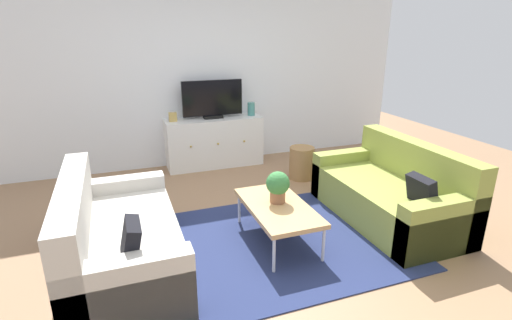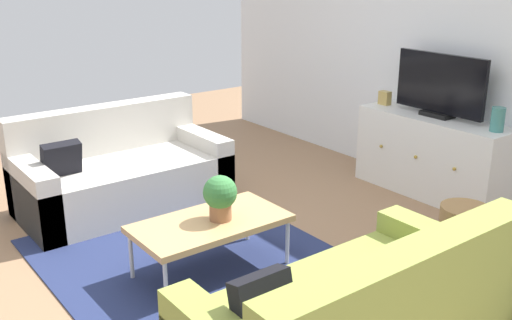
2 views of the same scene
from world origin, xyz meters
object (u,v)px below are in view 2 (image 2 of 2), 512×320
Objects in this scene: couch_left_side at (118,174)px; glass_vase at (498,119)px; potted_plant at (220,196)px; mantel_clock at (385,98)px; tv_console at (432,156)px; wicker_basket at (462,237)px; coffee_table at (210,225)px; flat_screen_tv at (440,86)px.

glass_vase reaches higher than couch_left_side.
glass_vase is (0.55, 2.33, 0.27)m from potted_plant.
mantel_clock reaches higher than couch_left_side.
tv_console reaches higher than wicker_basket.
tv_console reaches higher than coffee_table.
coffee_table is 2.50m from flat_screen_tv.
couch_left_side is at bearing -178.17° from potted_plant.
flat_screen_tv is (-0.00, 0.02, 0.64)m from tv_console.
tv_console is at bearing -90.00° from flat_screen_tv.
coffee_table is 0.73× the size of tv_console.
couch_left_side is 2.86m from wicker_basket.
wicker_basket is (1.59, -0.95, -0.57)m from mantel_clock.
glass_vase is at bearing 113.11° from wicker_basket.
potted_plant is 0.70× the size of wicker_basket.
coffee_table is at bearing -110.88° from potted_plant.
potted_plant is 0.35× the size of flat_screen_tv.
coffee_table is 1.17× the size of flat_screen_tv.
flat_screen_tv reaches higher than potted_plant.
tv_console is at bearing 91.00° from potted_plant.
potted_plant reaches higher than coffee_table.
flat_screen_tv is (-0.02, 2.41, 0.65)m from coffee_table.
glass_vase is at bearing 0.00° from tv_console.
tv_console is at bearing -180.00° from glass_vase.
wicker_basket is at bearing -43.55° from tv_console.
potted_plant is at bearing 69.12° from coffee_table.
mantel_clock is (-0.59, 0.00, 0.43)m from tv_console.
couch_left_side is 2.59m from mantel_clock.
coffee_table is 8.02× the size of mantel_clock.
mantel_clock is (0.89, 2.37, 0.52)m from couch_left_side.
couch_left_side is at bearing -122.05° from tv_console.
tv_console is (-0.04, 2.33, -0.19)m from potted_plant.
mantel_clock is at bearing 104.23° from coffee_table.
flat_screen_tv is 0.62m from glass_vase.
potted_plant is at bearing 1.83° from couch_left_side.
glass_vase is 1.18m from mantel_clock.
wicker_basket is (0.96, 1.38, -0.33)m from potted_plant.
couch_left_side is 1.50m from coffee_table.
mantel_clock is (-0.61, 2.39, 0.44)m from coffee_table.
wicker_basket is (0.98, 1.45, -0.13)m from coffee_table.
glass_vase is 1.19m from wicker_basket.
glass_vase reaches higher than coffee_table.
couch_left_side is 2.91m from flat_screen_tv.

